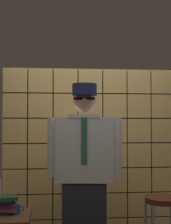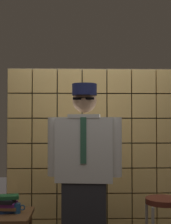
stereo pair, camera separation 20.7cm
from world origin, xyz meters
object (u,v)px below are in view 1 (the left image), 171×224
Objects in this scene: side_table at (3,223)px; coffee_mug at (16,209)px; book_stack at (4,205)px; standing_person at (84,174)px; bar_stool at (163,217)px.

side_table is 4.51× the size of coffee_mug.
coffee_mug is at bearing 6.75° from side_table.
standing_person is at bearing -6.32° from book_stack.
standing_person is at bearing 170.44° from bar_stool.
bar_stool is 2.72× the size of book_stack.
side_table is (-0.78, 0.04, -0.47)m from standing_person.
side_table is 0.16m from book_stack.
standing_person is 6.73× the size of book_stack.
book_stack is (-1.53, 0.21, 0.09)m from bar_stool.
book_stack is at bearing -179.87° from standing_person.
bar_stool is at bearing -6.29° from side_table.
book_stack is (-0.78, 0.09, -0.31)m from standing_person.
standing_person is 0.75m from coffee_mug.
side_table is at bearing 173.71° from bar_stool.
bar_stool is 1.31× the size of side_table.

